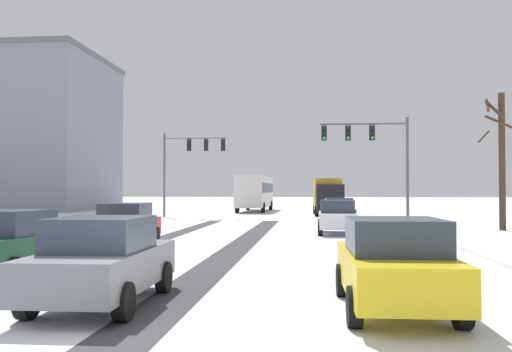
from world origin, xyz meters
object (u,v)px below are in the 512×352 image
at_px(traffic_signal_far_left, 189,155).
at_px(car_blue_lead, 339,212).
at_px(car_white_second, 337,217).
at_px(bare_tree_sidewalk_mid, 501,155).
at_px(car_red_third, 126,224).
at_px(box_truck_delivery, 328,195).
at_px(car_dark_green_fourth, 11,243).
at_px(traffic_signal_near_right, 372,146).
at_px(bus_oncoming, 255,191).
at_px(car_grey_sixth, 103,260).
at_px(car_yellow_cab_fifth, 394,264).

xyz_separation_m(traffic_signal_far_left, car_blue_lead, (10.98, -9.13, -3.94)).
xyz_separation_m(car_white_second, bare_tree_sidewalk_mid, (8.61, 3.12, 3.09)).
relative_size(car_blue_lead, car_red_third, 0.99).
bearing_deg(box_truck_delivery, car_dark_green_fourth, -104.66).
distance_m(traffic_signal_near_right, traffic_signal_far_left, 15.39).
relative_size(car_white_second, bare_tree_sidewalk_mid, 0.57).
bearing_deg(traffic_signal_near_right, bare_tree_sidewalk_mid, -33.43).
height_order(traffic_signal_far_left, bus_oncoming, traffic_signal_far_left).
height_order(traffic_signal_near_right, car_grey_sixth, traffic_signal_near_right).
bearing_deg(car_grey_sixth, traffic_signal_near_right, 72.76).
bearing_deg(car_grey_sixth, car_red_third, 106.41).
height_order(car_blue_lead, bus_oncoming, bus_oncoming).
height_order(traffic_signal_near_right, bare_tree_sidewalk_mid, bare_tree_sidewalk_mid).
height_order(traffic_signal_far_left, car_grey_sixth, traffic_signal_far_left).
bearing_deg(box_truck_delivery, bare_tree_sidewalk_mid, -62.77).
distance_m(car_grey_sixth, bus_oncoming, 44.43).
bearing_deg(bare_tree_sidewalk_mid, traffic_signal_near_right, 146.57).
xyz_separation_m(car_yellow_cab_fifth, bus_oncoming, (-6.81, 44.39, 1.18)).
relative_size(car_red_third, box_truck_delivery, 0.56).
relative_size(car_grey_sixth, bus_oncoming, 0.37).
height_order(car_dark_green_fourth, car_yellow_cab_fifth, same).
distance_m(traffic_signal_near_right, car_dark_green_fourth, 24.20).
xyz_separation_m(car_dark_green_fourth, bus_oncoming, (1.96, 41.29, 1.18)).
height_order(car_blue_lead, car_red_third, same).
xyz_separation_m(traffic_signal_near_right, car_blue_lead, (-2.07, -0.97, -3.95)).
bearing_deg(car_blue_lead, traffic_signal_near_right, 25.10).
height_order(traffic_signal_far_left, car_dark_green_fourth, traffic_signal_far_left).
bearing_deg(car_grey_sixth, bare_tree_sidewalk_mid, 55.89).
relative_size(car_red_third, bare_tree_sidewalk_mid, 0.58).
bearing_deg(car_dark_green_fourth, car_blue_lead, 66.05).
bearing_deg(car_yellow_cab_fifth, traffic_signal_far_left, 108.38).
xyz_separation_m(car_blue_lead, car_yellow_cab_fifth, (-0.20, -23.30, 0.00)).
distance_m(traffic_signal_near_right, box_truck_delivery, 12.92).
height_order(car_grey_sixth, bare_tree_sidewalk_mid, bare_tree_sidewalk_mid).
relative_size(car_white_second, car_yellow_cab_fifth, 1.00).
height_order(car_white_second, bare_tree_sidewalk_mid, bare_tree_sidewalk_mid).
bearing_deg(car_blue_lead, car_yellow_cab_fifth, -90.50).
height_order(car_blue_lead, car_grey_sixth, same).
relative_size(car_dark_green_fourth, car_yellow_cab_fifth, 1.01).
xyz_separation_m(car_grey_sixth, box_truck_delivery, (5.25, 36.59, 0.82)).
bearing_deg(traffic_signal_near_right, car_blue_lead, -154.90).
xyz_separation_m(traffic_signal_near_right, traffic_signal_far_left, (-13.05, 8.16, -0.02)).
distance_m(traffic_signal_far_left, car_red_third, 22.54).
bearing_deg(traffic_signal_far_left, car_yellow_cab_fifth, -71.62).
distance_m(bus_oncoming, box_truck_delivery, 10.35).
bearing_deg(car_blue_lead, traffic_signal_far_left, 140.27).
distance_m(car_yellow_cab_fifth, box_truck_delivery, 36.60).
relative_size(traffic_signal_far_left, car_red_third, 1.56).
bearing_deg(box_truck_delivery, car_blue_lead, -89.10).
xyz_separation_m(car_red_third, car_dark_green_fourth, (-0.45, -7.27, 0.00)).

